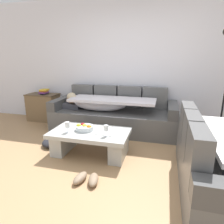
{
  "coord_description": "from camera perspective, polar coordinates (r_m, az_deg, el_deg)",
  "views": [
    {
      "loc": [
        0.76,
        -2.25,
        1.48
      ],
      "look_at": [
        -0.12,
        1.03,
        0.55
      ],
      "focal_mm": 32.16,
      "sensor_mm": 36.0,
      "label": 1
    }
  ],
  "objects": [
    {
      "name": "fruit_bowl",
      "position": [
        3.16,
        -7.87,
        -4.39
      ],
      "size": [
        0.28,
        0.28,
        0.1
      ],
      "color": "silver",
      "rests_on": "coffee_table"
    },
    {
      "name": "floor_lamp",
      "position": [
        4.0,
        29.26,
        8.18
      ],
      "size": [
        0.33,
        0.31,
        1.95
      ],
      "color": "black",
      "rests_on": "ground_plane"
    },
    {
      "name": "couch_near_window",
      "position": [
        2.6,
        29.05,
        -12.88
      ],
      "size": [
        0.92,
        1.85,
        0.88
      ],
      "rotation": [
        0.0,
        0.0,
        1.57
      ],
      "color": "#595959",
      "rests_on": "ground_plane"
    },
    {
      "name": "open_magazine",
      "position": [
        3.02,
        -1.82,
        -5.92
      ],
      "size": [
        0.3,
        0.24,
        0.01
      ],
      "primitive_type": "cube",
      "rotation": [
        0.0,
        0.0,
        -0.1
      ],
      "color": "white",
      "rests_on": "coffee_table"
    },
    {
      "name": "crumpled_garment",
      "position": [
        3.66,
        -16.73,
        -8.18
      ],
      "size": [
        0.46,
        0.5,
        0.12
      ],
      "primitive_type": "ellipsoid",
      "rotation": [
        0.0,
        0.0,
        1.99
      ],
      "color": "#232328",
      "rests_on": "ground_plane"
    },
    {
      "name": "coffee_table",
      "position": [
        3.17,
        -6.21,
        -7.83
      ],
      "size": [
        1.2,
        0.68,
        0.38
      ],
      "color": "#B0B2AF",
      "rests_on": "ground_plane"
    },
    {
      "name": "side_cabinet",
      "position": [
        5.1,
        -18.89,
        1.34
      ],
      "size": [
        0.72,
        0.44,
        0.64
      ],
      "color": "brown",
      "rests_on": "ground_plane"
    },
    {
      "name": "couch_along_wall",
      "position": [
        4.17,
        -0.15,
        -0.7
      ],
      "size": [
        2.51,
        0.92,
        0.88
      ],
      "color": "#595959",
      "rests_on": "ground_plane"
    },
    {
      "name": "ground_plane",
      "position": [
        2.79,
        -3.22,
        -16.68
      ],
      "size": [
        14.0,
        14.0,
        0.0
      ],
      "primitive_type": "plane",
      "color": "#A88056"
    },
    {
      "name": "back_wall",
      "position": [
        4.46,
        5.35,
        13.59
      ],
      "size": [
        9.0,
        0.1,
        2.7
      ],
      "primitive_type": "cube",
      "color": "silver",
      "rests_on": "ground_plane"
    },
    {
      "name": "book_stack_on_cabinet",
      "position": [
        4.99,
        -18.76,
        5.54
      ],
      "size": [
        0.19,
        0.23,
        0.11
      ],
      "color": "black",
      "rests_on": "side_cabinet"
    },
    {
      "name": "wine_glass_near_right",
      "position": [
        2.87,
        -1.72,
        -4.73
      ],
      "size": [
        0.07,
        0.07,
        0.17
      ],
      "color": "silver",
      "rests_on": "coffee_table"
    },
    {
      "name": "wine_glass_near_left",
      "position": [
        3.09,
        -12.58,
        -3.66
      ],
      "size": [
        0.07,
        0.07,
        0.17
      ],
      "color": "silver",
      "rests_on": "coffee_table"
    },
    {
      "name": "pair_of_shoes",
      "position": [
        2.6,
        -7.2,
        -18.32
      ],
      "size": [
        0.34,
        0.29,
        0.09
      ],
      "color": "#8C7259",
      "rests_on": "ground_plane"
    }
  ]
}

